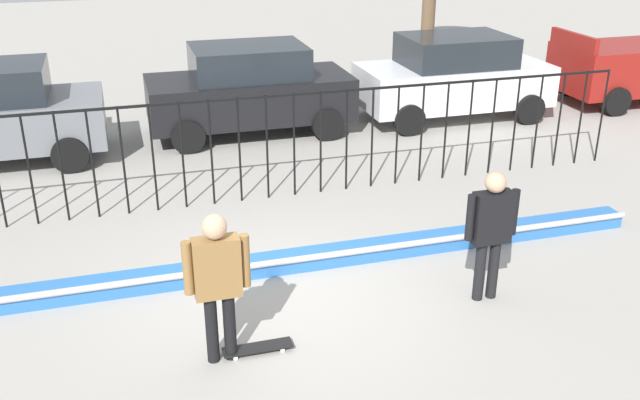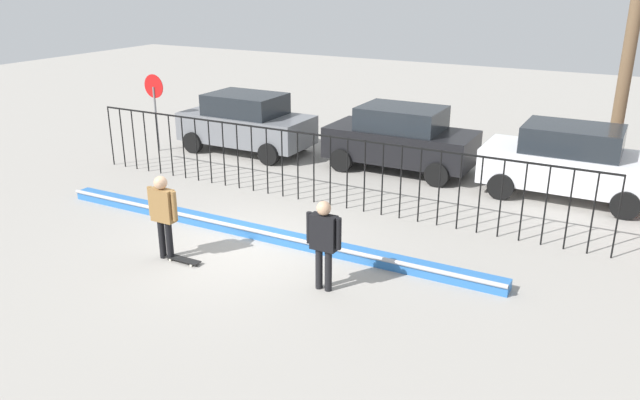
{
  "view_description": "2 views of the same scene",
  "coord_description": "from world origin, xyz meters",
  "px_view_note": "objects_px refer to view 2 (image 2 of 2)",
  "views": [
    {
      "loc": [
        -1.85,
        -7.77,
        4.8
      ],
      "look_at": [
        0.75,
        1.09,
        0.82
      ],
      "focal_mm": 39.89,
      "sensor_mm": 36.0,
      "label": 1
    },
    {
      "loc": [
        7.28,
        -9.85,
        5.52
      ],
      "look_at": [
        1.18,
        1.42,
        0.85
      ],
      "focal_mm": 35.04,
      "sensor_mm": 36.0,
      "label": 2
    }
  ],
  "objects_px": {
    "parked_car_black": "(401,138)",
    "parked_car_white": "(569,161)",
    "parked_car_gray": "(246,122)",
    "camera_operator": "(324,237)",
    "skateboarder": "(163,210)",
    "skateboard": "(183,259)",
    "stop_sign": "(155,102)"
  },
  "relations": [
    {
      "from": "skateboarder",
      "to": "stop_sign",
      "type": "xyz_separation_m",
      "value": [
        -5.87,
        6.27,
        0.55
      ]
    },
    {
      "from": "skateboard",
      "to": "stop_sign",
      "type": "height_order",
      "value": "stop_sign"
    },
    {
      "from": "skateboard",
      "to": "parked_car_white",
      "type": "bearing_deg",
      "value": 39.6
    },
    {
      "from": "skateboarder",
      "to": "skateboard",
      "type": "bearing_deg",
      "value": 32.34
    },
    {
      "from": "skateboard",
      "to": "stop_sign",
      "type": "bearing_deg",
      "value": 123.17
    },
    {
      "from": "stop_sign",
      "to": "parked_car_black",
      "type": "bearing_deg",
      "value": 12.7
    },
    {
      "from": "parked_car_white",
      "to": "skateboarder",
      "type": "bearing_deg",
      "value": -127.66
    },
    {
      "from": "skateboard",
      "to": "parked_car_black",
      "type": "relative_size",
      "value": 0.19
    },
    {
      "from": "skateboard",
      "to": "parked_car_gray",
      "type": "xyz_separation_m",
      "value": [
        -3.64,
        7.55,
        0.91
      ]
    },
    {
      "from": "parked_car_black",
      "to": "parked_car_white",
      "type": "xyz_separation_m",
      "value": [
        4.7,
        -0.19,
        0.0
      ]
    },
    {
      "from": "parked_car_gray",
      "to": "parked_car_white",
      "type": "xyz_separation_m",
      "value": [
        9.86,
        0.28,
        0.0
      ]
    },
    {
      "from": "skateboarder",
      "to": "camera_operator",
      "type": "bearing_deg",
      "value": 36.74
    },
    {
      "from": "skateboarder",
      "to": "parked_car_white",
      "type": "xyz_separation_m",
      "value": [
        6.62,
        7.84,
        -0.09
      ]
    },
    {
      "from": "parked_car_white",
      "to": "stop_sign",
      "type": "relative_size",
      "value": 1.72
    },
    {
      "from": "camera_operator",
      "to": "parked_car_gray",
      "type": "xyz_separation_m",
      "value": [
        -6.7,
        7.2,
        -0.07
      ]
    },
    {
      "from": "camera_operator",
      "to": "parked_car_gray",
      "type": "height_order",
      "value": "parked_car_gray"
    },
    {
      "from": "camera_operator",
      "to": "parked_car_black",
      "type": "distance_m",
      "value": 7.81
    },
    {
      "from": "skateboard",
      "to": "camera_operator",
      "type": "distance_m",
      "value": 3.22
    },
    {
      "from": "skateboard",
      "to": "parked_car_white",
      "type": "distance_m",
      "value": 10.04
    },
    {
      "from": "parked_car_white",
      "to": "stop_sign",
      "type": "xyz_separation_m",
      "value": [
        -12.49,
        -1.57,
        0.64
      ]
    },
    {
      "from": "camera_operator",
      "to": "skateboarder",
      "type": "bearing_deg",
      "value": 10.13
    },
    {
      "from": "parked_car_gray",
      "to": "parked_car_black",
      "type": "xyz_separation_m",
      "value": [
        5.16,
        0.46,
        0.0
      ]
    },
    {
      "from": "parked_car_white",
      "to": "parked_car_black",
      "type": "bearing_deg",
      "value": -179.72
    },
    {
      "from": "parked_car_black",
      "to": "parked_car_gray",
      "type": "bearing_deg",
      "value": -173.01
    },
    {
      "from": "skateboard",
      "to": "stop_sign",
      "type": "distance_m",
      "value": 9.0
    },
    {
      "from": "skateboarder",
      "to": "parked_car_gray",
      "type": "relative_size",
      "value": 0.41
    },
    {
      "from": "skateboarder",
      "to": "stop_sign",
      "type": "bearing_deg",
      "value": 163.93
    },
    {
      "from": "skateboarder",
      "to": "parked_car_black",
      "type": "xyz_separation_m",
      "value": [
        1.92,
        8.02,
        -0.09
      ]
    },
    {
      "from": "skateboarder",
      "to": "parked_car_white",
      "type": "height_order",
      "value": "parked_car_white"
    },
    {
      "from": "parked_car_gray",
      "to": "parked_car_black",
      "type": "distance_m",
      "value": 5.18
    },
    {
      "from": "parked_car_gray",
      "to": "parked_car_white",
      "type": "height_order",
      "value": "same"
    },
    {
      "from": "skateboard",
      "to": "parked_car_black",
      "type": "distance_m",
      "value": 8.2
    }
  ]
}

